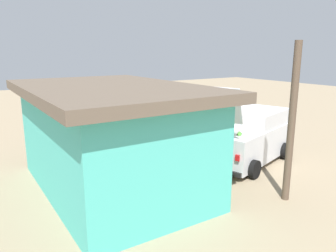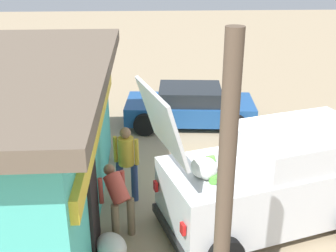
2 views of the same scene
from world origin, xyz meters
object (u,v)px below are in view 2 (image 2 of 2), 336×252
(parked_sedan, at_px, (190,106))
(paint_bucket, at_px, (124,156))
(unloaded_banana_pile, at_px, (111,247))
(customer_bending, at_px, (118,196))
(vendor_standing, at_px, (126,159))
(delivery_van, at_px, (272,179))

(parked_sedan, distance_m, paint_bucket, 3.24)
(parked_sedan, bearing_deg, unloaded_banana_pile, 161.99)
(customer_bending, xyz_separation_m, paint_bucket, (2.91, 0.04, -0.65))
(paint_bucket, bearing_deg, customer_bending, -179.16)
(parked_sedan, height_order, customer_bending, customer_bending)
(unloaded_banana_pile, xyz_separation_m, paint_bucket, (3.58, -0.06, -0.02))
(parked_sedan, relative_size, vendor_standing, 2.37)
(parked_sedan, bearing_deg, customer_bending, 160.92)
(delivery_van, relative_size, paint_bucket, 13.19)
(delivery_van, distance_m, vendor_standing, 3.03)
(parked_sedan, relative_size, customer_bending, 2.95)
(unloaded_banana_pile, bearing_deg, vendor_standing, -6.69)
(vendor_standing, xyz_separation_m, paint_bucket, (1.72, 0.16, -0.83))
(vendor_standing, bearing_deg, delivery_van, -107.86)
(customer_bending, relative_size, unloaded_banana_pile, 1.59)
(customer_bending, bearing_deg, delivery_van, -84.94)
(unloaded_banana_pile, distance_m, paint_bucket, 3.58)
(parked_sedan, height_order, paint_bucket, parked_sedan)
(paint_bucket, bearing_deg, delivery_van, -131.01)
(parked_sedan, bearing_deg, paint_bucket, 142.92)
(unloaded_banana_pile, bearing_deg, customer_bending, -8.81)
(parked_sedan, relative_size, unloaded_banana_pile, 4.70)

